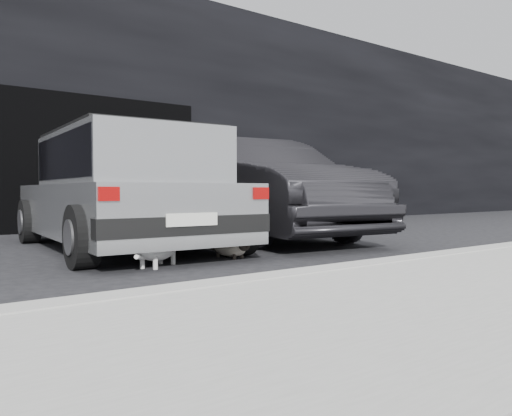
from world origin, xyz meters
TOP-DOWN VIEW (x-y plane):
  - ground at (0.00, 0.00)m, footprint 80.00×80.00m
  - building_facade at (1.00, 6.00)m, footprint 34.00×4.00m
  - garage_opening at (1.00, 3.99)m, footprint 4.00×0.10m
  - curb at (1.00, -2.60)m, footprint 18.00×0.25m
  - sidewalk at (1.00, -3.80)m, footprint 18.00×2.20m
  - silver_hatchback at (0.16, 0.63)m, footprint 2.23×4.25m
  - second_car at (2.46, 0.94)m, footprint 2.28×5.15m
  - cat_siamese at (0.83, -0.90)m, footprint 0.30×0.69m
  - cat_white at (-0.10, -0.96)m, footprint 0.74×0.61m

SIDE VIEW (x-z plane):
  - ground at x=0.00m, z-range 0.00..0.00m
  - sidewalk at x=1.00m, z-range 0.00..0.11m
  - curb at x=1.00m, z-range 0.00..0.12m
  - cat_siamese at x=0.83m, z-range -0.01..0.23m
  - cat_white at x=-0.10m, z-range -0.01..0.41m
  - second_car at x=2.46m, z-range 0.00..1.64m
  - silver_hatchback at x=0.16m, z-range 0.07..1.61m
  - garage_opening at x=1.00m, z-range 0.00..2.60m
  - building_facade at x=1.00m, z-range 0.00..5.00m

